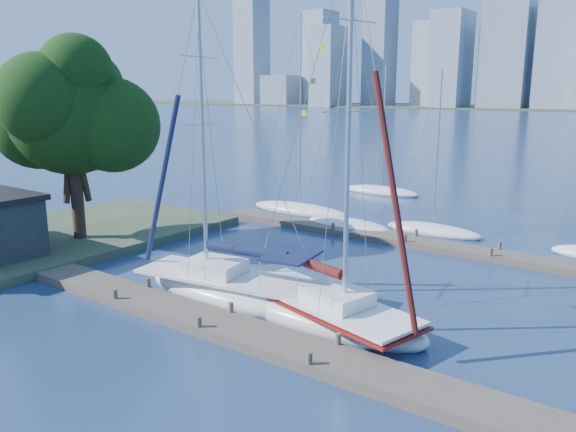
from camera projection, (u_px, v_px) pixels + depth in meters
The scene contains 11 objects.
ground at pixel (216, 329), 21.90m from camera, with size 700.00×700.00×0.00m, color #162B49.
near_dock at pixel (216, 324), 21.85m from camera, with size 26.00×2.00×0.40m, color #4D4138.
far_dock at pixel (426, 244), 33.33m from camera, with size 30.00×1.80×0.36m, color #4D4138.
shore at pixel (44, 240), 33.98m from camera, with size 12.00×22.00×0.50m, color #38472D.
tree at pixel (70, 109), 31.97m from camera, with size 9.52×8.65×12.13m.
sailboat_navy at pixel (226, 276), 24.97m from camera, with size 9.39×4.29×13.75m.
sailboat_maroon at pixel (326, 296), 22.12m from camera, with size 9.19×4.91×14.99m.
bg_boat_0 at pixel (300, 209), 42.66m from camera, with size 8.73×2.97×14.94m.
bg_boat_1 at pixel (348, 225), 37.62m from camera, with size 6.70×3.72×14.13m.
bg_boat_2 at pixel (433, 230), 36.51m from camera, with size 6.67×4.22×10.68m.
bg_boat_6 at pixel (381, 191), 50.74m from camera, with size 7.52×3.62×11.56m.
Camera 1 is at (14.30, -14.85, 9.06)m, focal length 35.00 mm.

